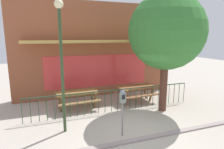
{
  "coord_description": "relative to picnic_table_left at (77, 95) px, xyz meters",
  "views": [
    {
      "loc": [
        -2.76,
        -5.47,
        3.17
      ],
      "look_at": [
        0.03,
        2.28,
        1.54
      ],
      "focal_mm": 30.97,
      "sensor_mm": 36.0,
      "label": 1
    }
  ],
  "objects": [
    {
      "name": "curb_edge",
      "position": [
        1.43,
        -3.36,
        -0.61
      ],
      "size": [
        12.04,
        0.2,
        0.11
      ],
      "primitive_type": "cube",
      "color": "gray",
      "rests_on": "ground"
    },
    {
      "name": "pub_storefront",
      "position": [
        1.43,
        1.82,
        1.85
      ],
      "size": [
        8.6,
        1.49,
        4.92
      ],
      "color": "#5C2A29",
      "rests_on": "ground"
    },
    {
      "name": "patio_fence_front",
      "position": [
        1.43,
        -0.9,
        0.05
      ],
      "size": [
        7.25,
        0.04,
        0.97
      ],
      "color": "#21412C",
      "rests_on": "ground"
    },
    {
      "name": "picnic_table_left",
      "position": [
        0.0,
        0.0,
        0.0
      ],
      "size": [
        1.86,
        1.44,
        0.79
      ],
      "color": "olive",
      "rests_on": "ground"
    },
    {
      "name": "street_tree",
      "position": [
        3.44,
        -1.48,
        2.73
      ],
      "size": [
        3.1,
        3.1,
        4.91
      ],
      "color": "#522F22",
      "rests_on": "ground"
    },
    {
      "name": "ground",
      "position": [
        1.43,
        -2.78,
        -0.61
      ],
      "size": [
        40.0,
        40.0,
        0.0
      ],
      "primitive_type": "plane",
      "color": "#AFA697"
    },
    {
      "name": "parking_meter_near",
      "position": [
        0.95,
        -2.91,
        0.57
      ],
      "size": [
        0.18,
        0.17,
        1.53
      ],
      "color": "slate",
      "rests_on": "ground"
    },
    {
      "name": "street_lamp",
      "position": [
        -0.77,
        -1.99,
        2.14
      ],
      "size": [
        0.28,
        0.28,
        4.26
      ],
      "color": "#2E4225",
      "rests_on": "ground"
    },
    {
      "name": "picnic_table_right",
      "position": [
        2.87,
        -0.05,
        0.0
      ],
      "size": [
        1.91,
        1.51,
        0.79
      ],
      "color": "brown",
      "rests_on": "ground"
    }
  ]
}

